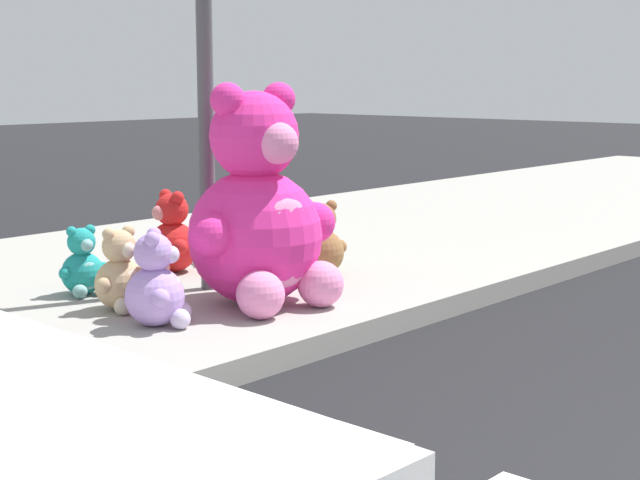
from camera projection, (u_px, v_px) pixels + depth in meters
sidewalk at (20, 306)px, 6.51m from camera, size 28.00×4.40×0.15m
sign_pole at (205, 41)px, 6.43m from camera, size 0.56×0.11×3.20m
plush_pink_large at (259, 217)px, 6.16m from camera, size 1.10×0.99×1.43m
plush_teal at (83, 267)px, 6.49m from camera, size 0.36×0.33×0.47m
plush_brown at (321, 245)px, 7.15m from camera, size 0.39×0.40×0.56m
plush_red at (170, 240)px, 7.24m from camera, size 0.43×0.48×0.62m
plush_lime at (240, 229)px, 7.68m from camera, size 0.45×0.46×0.64m
plush_tan at (122, 277)px, 6.06m from camera, size 0.41×0.36×0.53m
plush_lavender at (158, 287)px, 5.66m from camera, size 0.42×0.41×0.58m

